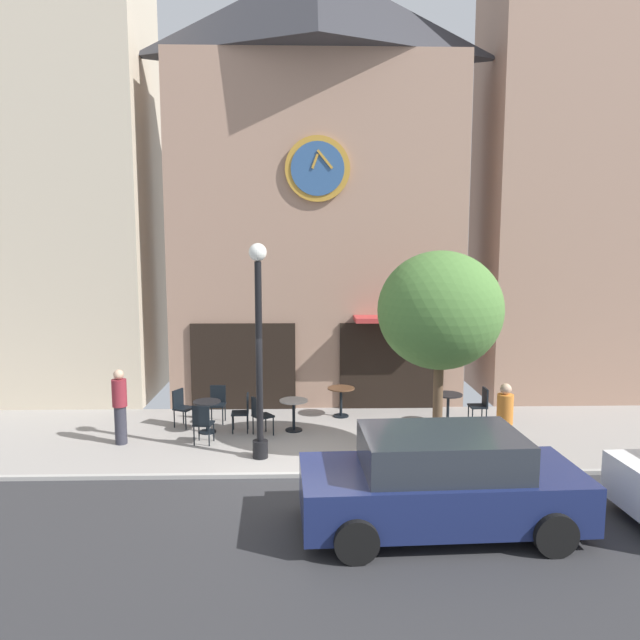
{
  "coord_description": "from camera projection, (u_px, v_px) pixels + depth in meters",
  "views": [
    {
      "loc": [
        -0.02,
        -10.95,
        4.46
      ],
      "look_at": [
        0.34,
        2.39,
        2.7
      ],
      "focal_mm": 33.87,
      "sensor_mm": 36.0,
      "label": 1
    }
  ],
  "objects": [
    {
      "name": "neighbor_building_left",
      "position": [
        27.0,
        167.0,
        16.71
      ],
      "size": [
        6.75,
        3.24,
        12.97
      ],
      "color": "beige",
      "rests_on": "ground_plane"
    },
    {
      "name": "cafe_chair_near_tree",
      "position": [
        260.0,
        413.0,
        13.81
      ],
      "size": [
        0.56,
        0.56,
        0.9
      ],
      "color": "black",
      "rests_on": "ground_plane"
    },
    {
      "name": "clock_building",
      "position": [
        317.0,
        182.0,
        16.43
      ],
      "size": [
        7.86,
        3.37,
        11.69
      ],
      "color": "#9E7A66",
      "rests_on": "ground_plane"
    },
    {
      "name": "cafe_table_near_door",
      "position": [
        341.0,
        396.0,
        15.32
      ],
      "size": [
        0.69,
        0.69,
        0.75
      ],
      "color": "black",
      "rests_on": "ground_plane"
    },
    {
      "name": "pedestrian_maroon",
      "position": [
        120.0,
        406.0,
        13.22
      ],
      "size": [
        0.42,
        0.42,
        1.67
      ],
      "color": "#2D2D38",
      "rests_on": "ground_plane"
    },
    {
      "name": "street_tree",
      "position": [
        440.0,
        311.0,
        12.01
      ],
      "size": [
        2.5,
        2.25,
        4.27
      ],
      "color": "brown",
      "rests_on": "ground_plane"
    },
    {
      "name": "cafe_table_leftmost",
      "position": [
        448.0,
        403.0,
        14.68
      ],
      "size": [
        0.69,
        0.69,
        0.76
      ],
      "color": "black",
      "rests_on": "ground_plane"
    },
    {
      "name": "ground_plane",
      "position": [
        306.0,
        489.0,
        10.97
      ],
      "size": [
        26.7,
        10.51,
        0.13
      ],
      "color": "gray"
    },
    {
      "name": "cafe_chair_right_end",
      "position": [
        181.0,
        405.0,
        14.51
      ],
      "size": [
        0.54,
        0.54,
        0.9
      ],
      "color": "black",
      "rests_on": "ground_plane"
    },
    {
      "name": "cafe_table_rightmost",
      "position": [
        294.0,
        410.0,
        14.18
      ],
      "size": [
        0.67,
        0.67,
        0.74
      ],
      "color": "black",
      "rests_on": "ground_plane"
    },
    {
      "name": "street_lamp",
      "position": [
        259.0,
        351.0,
        12.18
      ],
      "size": [
        0.36,
        0.36,
        4.41
      ],
      "color": "black",
      "rests_on": "ground_plane"
    },
    {
      "name": "cafe_table_center_left",
      "position": [
        207.0,
        411.0,
        14.04
      ],
      "size": [
        0.64,
        0.64,
        0.75
      ],
      "color": "black",
      "rests_on": "ground_plane"
    },
    {
      "name": "cafe_chair_near_lamp",
      "position": [
        481.0,
        403.0,
        14.68
      ],
      "size": [
        0.41,
        0.41,
        0.9
      ],
      "color": "black",
      "rests_on": "ground_plane"
    },
    {
      "name": "neighbor_building_right",
      "position": [
        582.0,
        151.0,
        16.96
      ],
      "size": [
        5.47,
        3.03,
        13.88
      ],
      "color": "#9E7A66",
      "rests_on": "ground_plane"
    },
    {
      "name": "pedestrian_orange",
      "position": [
        504.0,
        423.0,
        11.94
      ],
      "size": [
        0.37,
        0.37,
        1.67
      ],
      "color": "#2D2D38",
      "rests_on": "ground_plane"
    },
    {
      "name": "cafe_chair_mid_row",
      "position": [
        202.0,
        421.0,
        13.2
      ],
      "size": [
        0.45,
        0.45,
        0.9
      ],
      "color": "black",
      "rests_on": "ground_plane"
    },
    {
      "name": "cafe_chair_facing_street",
      "position": [
        217.0,
        401.0,
        14.87
      ],
      "size": [
        0.42,
        0.42,
        0.9
      ],
      "color": "black",
      "rests_on": "ground_plane"
    },
    {
      "name": "parked_car_navy",
      "position": [
        440.0,
        482.0,
        9.3
      ],
      "size": [
        4.37,
        2.16,
        1.55
      ],
      "color": "navy",
      "rests_on": "ground_plane"
    },
    {
      "name": "cafe_chair_facing_wall",
      "position": [
        244.0,
        410.0,
        14.1
      ],
      "size": [
        0.42,
        0.42,
        0.9
      ],
      "color": "black",
      "rests_on": "ground_plane"
    }
  ]
}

